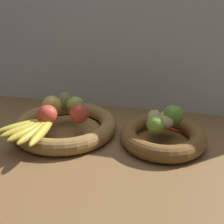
{
  "coord_description": "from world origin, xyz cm",
  "views": [
    {
      "loc": [
        16.76,
        -77.25,
        43.62
      ],
      "look_at": [
        -2.04,
        0.63,
        9.38
      ],
      "focal_mm": 42.99,
      "sensor_mm": 36.0,
      "label": 1
    }
  ],
  "objects_px": {
    "apple_red_right": "(79,113)",
    "chili_pepper": "(164,127)",
    "potato_oblong": "(154,117)",
    "lime_near": "(155,124)",
    "pear_brown": "(65,102)",
    "fruit_bowl_right": "(163,136)",
    "apple_green_back": "(75,105)",
    "banana_bunch_front": "(33,129)",
    "potato_large": "(164,122)",
    "lime_far": "(173,115)",
    "apple_red_front": "(47,115)",
    "apple_golden_left": "(52,106)",
    "fruit_bowl_left": "(65,126)",
    "potato_back": "(170,117)"
  },
  "relations": [
    {
      "from": "apple_red_right",
      "to": "chili_pepper",
      "type": "bearing_deg",
      "value": 2.36
    },
    {
      "from": "potato_oblong",
      "to": "lime_near",
      "type": "distance_m",
      "value": 0.06
    },
    {
      "from": "pear_brown",
      "to": "chili_pepper",
      "type": "xyz_separation_m",
      "value": [
        0.36,
        -0.07,
        -0.03
      ]
    },
    {
      "from": "fruit_bowl_right",
      "to": "apple_green_back",
      "type": "bearing_deg",
      "value": 171.89
    },
    {
      "from": "banana_bunch_front",
      "to": "potato_large",
      "type": "xyz_separation_m",
      "value": [
        0.39,
        0.12,
        0.01
      ]
    },
    {
      "from": "apple_green_back",
      "to": "apple_red_right",
      "type": "bearing_deg",
      "value": -59.1
    },
    {
      "from": "banana_bunch_front",
      "to": "lime_far",
      "type": "distance_m",
      "value": 0.44
    },
    {
      "from": "apple_red_front",
      "to": "pear_brown",
      "type": "distance_m",
      "value": 0.12
    },
    {
      "from": "potato_oblong",
      "to": "apple_green_back",
      "type": "bearing_deg",
      "value": 176.07
    },
    {
      "from": "apple_red_right",
      "to": "banana_bunch_front",
      "type": "xyz_separation_m",
      "value": [
        -0.11,
        -0.1,
        -0.02
      ]
    },
    {
      "from": "apple_golden_left",
      "to": "potato_oblong",
      "type": "bearing_deg",
      "value": 1.81
    },
    {
      "from": "chili_pepper",
      "to": "lime_near",
      "type": "bearing_deg",
      "value": -106.55
    },
    {
      "from": "fruit_bowl_right",
      "to": "apple_green_back",
      "type": "height_order",
      "value": "apple_green_back"
    },
    {
      "from": "fruit_bowl_left",
      "to": "banana_bunch_front",
      "type": "bearing_deg",
      "value": -112.66
    },
    {
      "from": "apple_red_right",
      "to": "banana_bunch_front",
      "type": "distance_m",
      "value": 0.15
    },
    {
      "from": "apple_red_front",
      "to": "chili_pepper",
      "type": "height_order",
      "value": "apple_red_front"
    },
    {
      "from": "fruit_bowl_right",
      "to": "potato_oblong",
      "type": "relative_size",
      "value": 3.83
    },
    {
      "from": "apple_green_back",
      "to": "pear_brown",
      "type": "distance_m",
      "value": 0.05
    },
    {
      "from": "fruit_bowl_right",
      "to": "pear_brown",
      "type": "relative_size",
      "value": 3.83
    },
    {
      "from": "lime_far",
      "to": "apple_green_back",
      "type": "bearing_deg",
      "value": 178.4
    },
    {
      "from": "apple_green_back",
      "to": "potato_back",
      "type": "bearing_deg",
      "value": -0.83
    },
    {
      "from": "potato_back",
      "to": "apple_golden_left",
      "type": "bearing_deg",
      "value": -176.38
    },
    {
      "from": "fruit_bowl_left",
      "to": "apple_red_front",
      "type": "bearing_deg",
      "value": -118.9
    },
    {
      "from": "chili_pepper",
      "to": "potato_back",
      "type": "bearing_deg",
      "value": 100.75
    },
    {
      "from": "fruit_bowl_right",
      "to": "lime_far",
      "type": "height_order",
      "value": "lime_far"
    },
    {
      "from": "apple_red_front",
      "to": "apple_golden_left",
      "type": "bearing_deg",
      "value": 104.76
    },
    {
      "from": "fruit_bowl_left",
      "to": "lime_near",
      "type": "height_order",
      "value": "lime_near"
    },
    {
      "from": "fruit_bowl_right",
      "to": "apple_green_back",
      "type": "distance_m",
      "value": 0.32
    },
    {
      "from": "apple_red_front",
      "to": "potato_oblong",
      "type": "height_order",
      "value": "apple_red_front"
    },
    {
      "from": "apple_green_back",
      "to": "potato_oblong",
      "type": "height_order",
      "value": "apple_green_back"
    },
    {
      "from": "pear_brown",
      "to": "potato_large",
      "type": "distance_m",
      "value": 0.36
    },
    {
      "from": "potato_large",
      "to": "fruit_bowl_right",
      "type": "bearing_deg",
      "value": -90.0
    },
    {
      "from": "potato_large",
      "to": "chili_pepper",
      "type": "relative_size",
      "value": 0.52
    },
    {
      "from": "potato_oblong",
      "to": "chili_pepper",
      "type": "xyz_separation_m",
      "value": [
        0.04,
        -0.03,
        -0.01
      ]
    },
    {
      "from": "pear_brown",
      "to": "chili_pepper",
      "type": "relative_size",
      "value": 0.57
    },
    {
      "from": "chili_pepper",
      "to": "pear_brown",
      "type": "bearing_deg",
      "value": -162.47
    },
    {
      "from": "banana_bunch_front",
      "to": "fruit_bowl_left",
      "type": "bearing_deg",
      "value": 67.34
    },
    {
      "from": "chili_pepper",
      "to": "apple_golden_left",
      "type": "bearing_deg",
      "value": -155.36
    },
    {
      "from": "fruit_bowl_right",
      "to": "potato_oblong",
      "type": "bearing_deg",
      "value": 142.13
    },
    {
      "from": "potato_large",
      "to": "chili_pepper",
      "type": "distance_m",
      "value": 0.01
    },
    {
      "from": "apple_red_right",
      "to": "lime_near",
      "type": "distance_m",
      "value": 0.25
    },
    {
      "from": "potato_oblong",
      "to": "apple_red_front",
      "type": "bearing_deg",
      "value": -165.84
    },
    {
      "from": "fruit_bowl_right",
      "to": "chili_pepper",
      "type": "bearing_deg",
      "value": -63.98
    },
    {
      "from": "apple_green_back",
      "to": "lime_near",
      "type": "height_order",
      "value": "apple_green_back"
    },
    {
      "from": "apple_red_front",
      "to": "potato_back",
      "type": "distance_m",
      "value": 0.4
    },
    {
      "from": "potato_large",
      "to": "apple_green_back",
      "type": "bearing_deg",
      "value": 171.89
    },
    {
      "from": "fruit_bowl_right",
      "to": "banana_bunch_front",
      "type": "xyz_separation_m",
      "value": [
        -0.39,
        -0.12,
        0.04
      ]
    },
    {
      "from": "banana_bunch_front",
      "to": "lime_near",
      "type": "distance_m",
      "value": 0.37
    },
    {
      "from": "pear_brown",
      "to": "lime_far",
      "type": "height_order",
      "value": "pear_brown"
    },
    {
      "from": "apple_golden_left",
      "to": "potato_large",
      "type": "xyz_separation_m",
      "value": [
        0.39,
        -0.01,
        -0.01
      ]
    }
  ]
}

